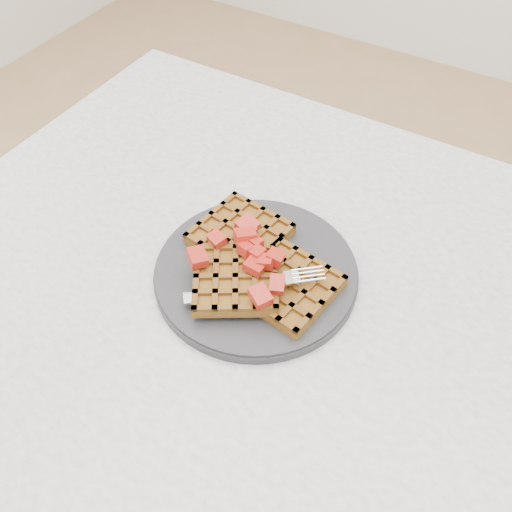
% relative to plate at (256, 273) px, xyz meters
% --- Properties ---
extents(table, '(1.20, 0.80, 0.75)m').
position_rel_plate_xyz_m(table, '(0.13, -0.01, -0.12)').
color(table, silver).
rests_on(table, ground).
extents(plate, '(0.26, 0.26, 0.02)m').
position_rel_plate_xyz_m(plate, '(0.00, 0.00, 0.00)').
color(plate, '#252527').
rests_on(plate, table).
extents(waffles, '(0.21, 0.20, 0.03)m').
position_rel_plate_xyz_m(waffles, '(0.00, -0.00, 0.02)').
color(waffles, brown).
rests_on(waffles, plate).
extents(strawberry_pile, '(0.15, 0.15, 0.02)m').
position_rel_plate_xyz_m(strawberry_pile, '(0.00, 0.00, 0.05)').
color(strawberry_pile, '#8E0A04').
rests_on(strawberry_pile, waffles).
extents(fork, '(0.15, 0.13, 0.02)m').
position_rel_plate_xyz_m(fork, '(0.03, -0.03, 0.02)').
color(fork, silver).
rests_on(fork, plate).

